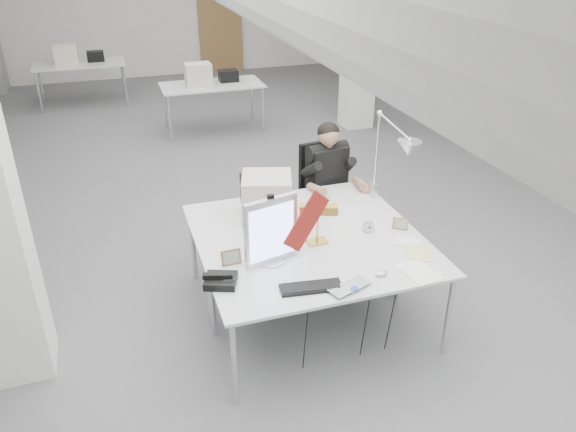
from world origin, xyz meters
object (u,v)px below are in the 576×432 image
Objects in this scene: seated_person at (328,166)px; architect_lamp at (389,165)px; office_chair at (325,201)px; monitor at (271,231)px; bankers_lamp at (318,226)px; laptop at (354,290)px; beige_monitor at (267,197)px; desk_main at (329,267)px; desk_phone at (221,281)px.

architect_lamp is (0.27, -0.74, 0.27)m from seated_person.
architect_lamp is (0.27, -0.79, 0.68)m from office_chair.
monitor is at bearing -143.20° from architect_lamp.
bankers_lamp is at bearing -122.54° from office_chair.
laptop is at bearing -113.40° from architect_lamp.
beige_monitor is (-0.80, -0.65, 0.47)m from office_chair.
beige_monitor is 1.11m from architect_lamp.
desk_phone is at bearing 178.80° from desk_main.
architect_lamp is at bearing 44.60° from desk_phone.
monitor reaches higher than desk_phone.
laptop is 1.29m from beige_monitor.
desk_main is at bearing 19.63° from desk_phone.
desk_phone is (-1.40, -1.47, -0.12)m from seated_person.
laptop is 1.44× the size of desk_phone.
bankers_lamp is 0.73× the size of beige_monitor.
seated_person is 1.92× the size of beige_monitor.
bankers_lamp reaches higher than laptop.
desk_main is at bearing -74.36° from bankers_lamp.
monitor is (-0.40, 0.19, 0.28)m from desk_main.
architect_lamp is (1.08, -0.13, 0.21)m from beige_monitor.
office_chair is 1.14m from beige_monitor.
beige_monitor is at bearing 104.36° from desk_main.
beige_monitor is at bearing -148.88° from office_chair.
office_chair is 2.00m from laptop.
monitor reaches higher than beige_monitor.
beige_monitor is 0.50× the size of architect_lamp.
desk_phone is 0.54× the size of beige_monitor.
desk_phone is at bearing -171.97° from monitor.
bankers_lamp is at bearing -141.24° from architect_lamp.
monitor is (-0.97, -1.30, 0.12)m from seated_person.
desk_main is 5.62× the size of laptop.
seated_person is 0.83m from architect_lamp.
desk_phone is (-0.43, -0.17, -0.24)m from monitor.
desk_main is 0.39m from bankers_lamp.
monitor is 0.72m from beige_monitor.
desk_phone is (-0.86, -0.33, -0.12)m from bankers_lamp.
desk_phone is at bearing 136.51° from laptop.
desk_phone is at bearing -143.81° from architect_lamp.
laptop is at bearing -68.26° from bankers_lamp.
architect_lamp is (0.85, 0.75, 0.42)m from desk_main.
desk_main is 1.85× the size of office_chair.
monitor is 1.75× the size of bankers_lamp.
seated_person is at bearing 85.87° from bankers_lamp.
beige_monitor is at bearing 62.36° from monitor.
beige_monitor is (-0.23, 0.89, 0.21)m from desk_main.
beige_monitor is at bearing -151.09° from seated_person.
bankers_lamp is (-0.54, -1.19, 0.42)m from office_chair.
seated_person is at bearing 68.85° from desk_main.
beige_monitor reaches higher than desk_phone.
office_chair is at bearing 81.96° from seated_person.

